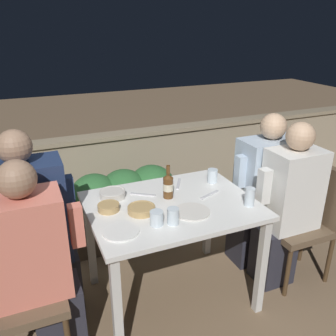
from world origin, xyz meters
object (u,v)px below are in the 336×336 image
beer_bottle (168,185)px  potted_plant (267,179)px  person_white_polo (287,205)px  person_blue_shirt (262,191)px  chair_left_near (0,288)px  chair_right_near (307,211)px  person_coral_top (38,265)px  person_navy_jumper (35,232)px  chair_right_far (282,195)px  chair_left_far (2,255)px

beer_bottle → potted_plant: bearing=21.6°
person_white_polo → potted_plant: person_white_polo is taller
person_white_polo → person_blue_shirt: (0.00, 0.28, -0.01)m
chair_left_near → beer_bottle: beer_bottle is taller
person_blue_shirt → chair_right_near: bearing=-54.8°
person_coral_top → person_navy_jumper: person_navy_jumper is taller
chair_left_near → chair_right_far: bearing=8.0°
chair_right_near → person_blue_shirt: bearing=125.2°
person_white_polo → chair_left_far: bearing=171.2°
person_white_polo → chair_left_near: bearing=-179.6°
chair_right_near → chair_right_far: 0.28m
chair_right_near → chair_right_far: same height
person_navy_jumper → beer_bottle: person_navy_jumper is taller
person_white_polo → person_blue_shirt: 0.28m
beer_bottle → chair_left_near: bearing=-167.8°
person_coral_top → person_white_polo: (1.65, 0.01, 0.00)m
beer_bottle → person_coral_top: bearing=-165.1°
chair_left_far → person_blue_shirt: person_blue_shirt is taller
person_white_polo → beer_bottle: person_white_polo is taller
person_blue_shirt → potted_plant: bearing=48.0°
chair_left_near → potted_plant: chair_left_near is taller
person_white_polo → person_blue_shirt: size_ratio=1.00×
chair_left_near → person_blue_shirt: 1.88m
chair_right_near → potted_plant: 0.70m
chair_right_far → chair_left_near: bearing=-172.0°
chair_left_far → person_navy_jumper: (0.20, 0.00, 0.11)m
chair_right_far → person_white_polo: bearing=-126.4°
chair_left_near → person_blue_shirt: bearing=8.9°
chair_left_near → chair_right_far: (2.06, 0.29, 0.00)m
chair_left_far → chair_right_far: bearing=-0.2°
beer_bottle → person_navy_jumper: bearing=174.9°
person_blue_shirt → chair_right_far: bearing=-0.0°
chair_left_far → chair_right_far: 2.05m
potted_plant → beer_bottle: bearing=-158.4°
beer_bottle → person_blue_shirt: bearing=4.6°
chair_right_far → person_blue_shirt: bearing=180.0°
person_navy_jumper → chair_right_far: person_navy_jumper is taller
beer_bottle → potted_plant: (1.18, 0.46, -0.35)m
potted_plant → person_coral_top: bearing=-161.1°
chair_right_near → potted_plant: size_ratio=1.14×
chair_right_far → potted_plant: chair_right_far is taller
chair_right_far → potted_plant: 0.43m
person_coral_top → potted_plant: 2.14m
chair_left_near → chair_right_near: 2.06m
person_coral_top → chair_right_far: 1.88m
person_coral_top → beer_bottle: 0.90m
chair_left_far → beer_bottle: beer_bottle is taller
person_navy_jumper → person_blue_shirt: person_navy_jumper is taller
person_white_polo → person_blue_shirt: person_white_polo is taller
person_navy_jumper → potted_plant: size_ratio=1.67×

